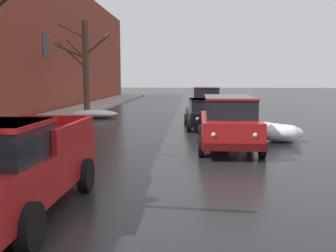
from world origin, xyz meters
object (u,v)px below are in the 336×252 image
at_px(pickup_truck_red_approaching_near_lane, 9,168).
at_px(sedan_black_parked_kerbside_mid, 205,113).
at_px(bare_tree_far_down_block, 85,66).
at_px(suv_maroon_parked_far_down_block, 206,99).
at_px(suv_red_parked_kerbside_close, 229,121).

relative_size(pickup_truck_red_approaching_near_lane, sedan_black_parked_kerbside_mid, 1.19).
height_order(bare_tree_far_down_block, suv_maroon_parked_far_down_block, bare_tree_far_down_block).
distance_m(pickup_truck_red_approaching_near_lane, sedan_black_parked_kerbside_mid, 13.22).
distance_m(suv_red_parked_kerbside_close, sedan_black_parked_kerbside_mid, 5.73).
bearing_deg(suv_red_parked_kerbside_close, bare_tree_far_down_block, 125.71).
relative_size(bare_tree_far_down_block, suv_red_parked_kerbside_close, 1.30).
bearing_deg(suv_red_parked_kerbside_close, pickup_truck_red_approaching_near_lane, -122.71).
distance_m(bare_tree_far_down_block, pickup_truck_red_approaching_near_lane, 18.45).
distance_m(bare_tree_far_down_block, suv_red_parked_kerbside_close, 13.76).
relative_size(bare_tree_far_down_block, suv_maroon_parked_far_down_block, 1.30).
height_order(pickup_truck_red_approaching_near_lane, sedan_black_parked_kerbside_mid, pickup_truck_red_approaching_near_lane).
distance_m(pickup_truck_red_approaching_near_lane, suv_red_parked_kerbside_close, 8.26).
bearing_deg(pickup_truck_red_approaching_near_lane, sedan_black_parked_kerbside_mid, 72.98).
bearing_deg(pickup_truck_red_approaching_near_lane, suv_red_parked_kerbside_close, 57.29).
distance_m(pickup_truck_red_approaching_near_lane, suv_maroon_parked_far_down_block, 20.83).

